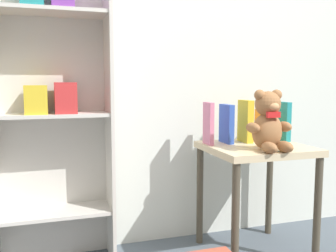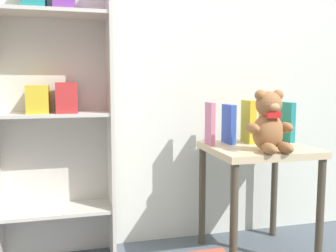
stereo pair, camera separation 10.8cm
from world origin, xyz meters
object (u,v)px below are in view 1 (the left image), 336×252
Objects in this scene: display_table at (256,164)px; book_standing_orange at (264,125)px; teddy_bear at (268,123)px; book_standing_blue at (226,124)px; book_standing_pink at (208,123)px; bookshelf_side at (51,97)px; book_standing_yellow at (245,121)px; book_standing_teal at (282,121)px.

display_table is 0.26m from book_standing_orange.
teddy_bear reaches higher than book_standing_blue.
bookshelf_side is at bearing 173.56° from book_standing_pink.
book_standing_yellow is 1.30× the size of book_standing_orange.
book_standing_pink is 0.12m from book_standing_blue.
book_standing_pink is (-0.22, 0.26, -0.02)m from teddy_bear.
book_standing_yellow is 1.06× the size of book_standing_teal.
teddy_bear is 0.38m from book_standing_teal.
teddy_bear is at bearing -20.04° from bookshelf_side.
bookshelf_side is 7.27× the size of book_standing_blue.
book_standing_orange is at bearing 62.19° from teddy_bear.
book_standing_blue is 0.96× the size of book_standing_teal.
teddy_bear reaches higher than display_table.
bookshelf_side is 1.33m from book_standing_teal.
book_standing_blue is (-0.12, 0.13, 0.21)m from display_table.
book_standing_yellow is (1.08, -0.11, -0.15)m from bookshelf_side.
book_standing_orange is at bearing 3.10° from book_standing_pink.
book_standing_teal is (0.24, 0.12, 0.22)m from display_table.
display_table is 2.01× the size of teddy_bear.
book_standing_pink is 0.48m from book_standing_teal.
display_table is at bearing -154.58° from book_standing_teal.
book_standing_blue is at bearing 176.95° from book_standing_orange.
bookshelf_side is at bearing 167.79° from display_table.
book_standing_teal reaches higher than book_standing_orange.
book_standing_orange is at bearing 0.58° from book_standing_yellow.
book_standing_teal is at bearing -3.74° from book_standing_orange.
book_standing_yellow is at bearing 177.49° from book_standing_teal.
book_standing_orange is (0.12, 0.12, 0.20)m from display_table.
book_standing_yellow is at bearing 90.00° from display_table.
display_table is at bearing -47.60° from book_standing_blue.
book_standing_orange reaches higher than display_table.
book_standing_yellow reaches higher than book_standing_pink.
bookshelf_side reaches higher than teddy_bear.
book_standing_teal is (0.48, 0.00, -0.00)m from book_standing_pink.
book_standing_pink reaches higher than book_standing_blue.
bookshelf_side is 2.58× the size of display_table.
bookshelf_side is at bearing 173.14° from book_standing_blue.
teddy_bear is at bearing -118.99° from book_standing_orange.
display_table is 0.35m from book_standing_pink.
book_standing_blue is at bearing 133.04° from display_table.
book_standing_yellow reaches higher than book_standing_orange.
display_table is 2.82× the size of book_standing_blue.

